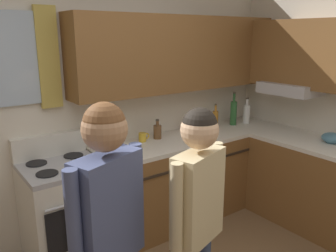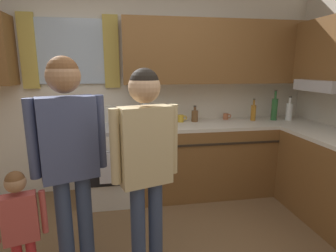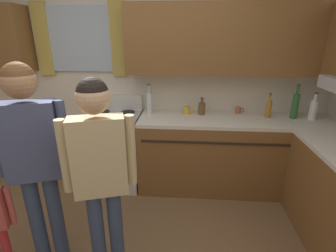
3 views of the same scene
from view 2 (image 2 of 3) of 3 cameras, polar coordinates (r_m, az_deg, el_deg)
The scene contains 13 objects.
back_wall_unit at distance 3.39m, azimuth -6.03°, elevation 10.87°, with size 4.60×0.42×2.60m.
kitchen_counter_run at distance 3.32m, azimuth 20.60°, elevation -8.22°, with size 2.26×2.14×0.90m.
stove_oven at distance 3.30m, azimuth -12.21°, elevation -7.49°, with size 0.64×0.67×1.10m.
bottle_oil_amber at distance 3.63m, azimuth 17.76°, elevation 2.81°, with size 0.06×0.06×0.29m.
bottle_wine_green at distance 3.75m, azimuth 21.76°, elevation 3.48°, with size 0.08×0.08×0.39m.
bottle_milk_white at distance 3.82m, azimuth 24.44°, elevation 2.91°, with size 0.08×0.08×0.31m.
bottle_tall_clear at distance 3.26m, azimuth -4.93°, elevation 2.92°, with size 0.07×0.07×0.37m.
bottle_squat_brown at distance 3.41m, azimuth 5.73°, elevation 2.23°, with size 0.08×0.08×0.21m.
cup_terracotta at distance 3.63m, azimuth 12.30°, elevation 2.01°, with size 0.11×0.07×0.08m.
mug_mustard_yellow at distance 3.38m, azimuth 2.81°, elevation 1.64°, with size 0.12×0.08×0.09m.
adult_holding_child at distance 1.96m, azimuth -20.37°, elevation -4.25°, with size 0.49×0.27×1.65m.
adult_in_plaid at distance 1.85m, azimuth -4.80°, elevation -6.00°, with size 0.47×0.25×1.57m.
small_child at distance 2.06m, azimuth -28.97°, elevation -17.64°, with size 0.31×0.14×0.94m.
Camera 2 is at (-0.12, -1.56, 1.57)m, focal length 28.55 mm.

